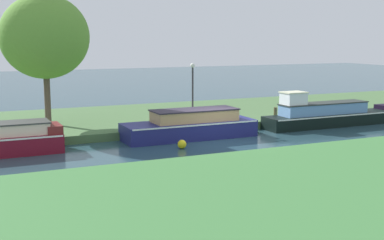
{
  "coord_description": "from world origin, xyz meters",
  "views": [
    {
      "loc": [
        -11.44,
        -21.81,
        4.93
      ],
      "look_at": [
        -0.94,
        1.2,
        0.9
      ],
      "focal_mm": 48.29,
      "sensor_mm": 36.0,
      "label": 1
    }
  ],
  "objects_px": {
    "mooring_post_far": "(164,121)",
    "mooring_post_near": "(275,113)",
    "black_cruiser": "(332,115)",
    "maroon_narrowboat": "(6,140)",
    "navy_barge": "(191,126)",
    "willow_tree_left": "(45,37)",
    "channel_buoy": "(182,144)",
    "lamp_post": "(193,86)"
  },
  "relations": [
    {
      "from": "willow_tree_left",
      "to": "channel_buoy",
      "type": "xyz_separation_m",
      "value": [
        4.76,
        -6.81,
        -4.78
      ]
    },
    {
      "from": "maroon_narrowboat",
      "to": "black_cruiser",
      "type": "bearing_deg",
      "value": 0.0
    },
    {
      "from": "mooring_post_near",
      "to": "mooring_post_far",
      "type": "height_order",
      "value": "mooring_post_near"
    },
    {
      "from": "lamp_post",
      "to": "mooring_post_far",
      "type": "height_order",
      "value": "lamp_post"
    },
    {
      "from": "maroon_narrowboat",
      "to": "black_cruiser",
      "type": "xyz_separation_m",
      "value": [
        17.48,
        0.0,
        0.01
      ]
    },
    {
      "from": "navy_barge",
      "to": "mooring_post_far",
      "type": "bearing_deg",
      "value": 127.09
    },
    {
      "from": "navy_barge",
      "to": "channel_buoy",
      "type": "xyz_separation_m",
      "value": [
        -1.39,
        -2.13,
        -0.42
      ]
    },
    {
      "from": "channel_buoy",
      "to": "black_cruiser",
      "type": "bearing_deg",
      "value": 11.83
    },
    {
      "from": "navy_barge",
      "to": "maroon_narrowboat",
      "type": "bearing_deg",
      "value": 180.0
    },
    {
      "from": "maroon_narrowboat",
      "to": "mooring_post_far",
      "type": "height_order",
      "value": "maroon_narrowboat"
    },
    {
      "from": "navy_barge",
      "to": "black_cruiser",
      "type": "relative_size",
      "value": 0.74
    },
    {
      "from": "willow_tree_left",
      "to": "lamp_post",
      "type": "relative_size",
      "value": 2.11
    },
    {
      "from": "channel_buoy",
      "to": "maroon_narrowboat",
      "type": "bearing_deg",
      "value": 163.69
    },
    {
      "from": "willow_tree_left",
      "to": "lamp_post",
      "type": "height_order",
      "value": "willow_tree_left"
    },
    {
      "from": "willow_tree_left",
      "to": "channel_buoy",
      "type": "height_order",
      "value": "willow_tree_left"
    },
    {
      "from": "mooring_post_near",
      "to": "channel_buoy",
      "type": "bearing_deg",
      "value": -155.01
    },
    {
      "from": "lamp_post",
      "to": "willow_tree_left",
      "type": "bearing_deg",
      "value": 159.86
    },
    {
      "from": "maroon_narrowboat",
      "to": "willow_tree_left",
      "type": "height_order",
      "value": "willow_tree_left"
    },
    {
      "from": "navy_barge",
      "to": "black_cruiser",
      "type": "height_order",
      "value": "black_cruiser"
    },
    {
      "from": "navy_barge",
      "to": "maroon_narrowboat",
      "type": "distance_m",
      "value": 8.68
    },
    {
      "from": "navy_barge",
      "to": "lamp_post",
      "type": "xyz_separation_m",
      "value": [
        1.04,
        2.04,
        1.78
      ]
    },
    {
      "from": "mooring_post_near",
      "to": "maroon_narrowboat",
      "type": "bearing_deg",
      "value": -175.18
    },
    {
      "from": "navy_barge",
      "to": "channel_buoy",
      "type": "bearing_deg",
      "value": -123.14
    },
    {
      "from": "mooring_post_far",
      "to": "black_cruiser",
      "type": "bearing_deg",
      "value": -7.16
    },
    {
      "from": "willow_tree_left",
      "to": "lamp_post",
      "type": "bearing_deg",
      "value": -20.14
    },
    {
      "from": "navy_barge",
      "to": "maroon_narrowboat",
      "type": "height_order",
      "value": "navy_barge"
    },
    {
      "from": "willow_tree_left",
      "to": "mooring_post_near",
      "type": "height_order",
      "value": "willow_tree_left"
    },
    {
      "from": "mooring_post_far",
      "to": "mooring_post_near",
      "type": "bearing_deg",
      "value": 0.0
    },
    {
      "from": "willow_tree_left",
      "to": "channel_buoy",
      "type": "distance_m",
      "value": 9.58
    },
    {
      "from": "willow_tree_left",
      "to": "black_cruiser",
      "type": "bearing_deg",
      "value": -17.36
    },
    {
      "from": "navy_barge",
      "to": "lamp_post",
      "type": "distance_m",
      "value": 2.9
    },
    {
      "from": "black_cruiser",
      "to": "mooring_post_near",
      "type": "relative_size",
      "value": 13.59
    },
    {
      "from": "mooring_post_near",
      "to": "navy_barge",
      "type": "bearing_deg",
      "value": -168.13
    },
    {
      "from": "navy_barge",
      "to": "lamp_post",
      "type": "relative_size",
      "value": 2.09
    },
    {
      "from": "navy_barge",
      "to": "willow_tree_left",
      "type": "bearing_deg",
      "value": 142.77
    },
    {
      "from": "lamp_post",
      "to": "channel_buoy",
      "type": "xyz_separation_m",
      "value": [
        -2.43,
        -4.17,
        -2.19
      ]
    },
    {
      "from": "maroon_narrowboat",
      "to": "channel_buoy",
      "type": "bearing_deg",
      "value": -16.31
    },
    {
      "from": "lamp_post",
      "to": "channel_buoy",
      "type": "height_order",
      "value": "lamp_post"
    },
    {
      "from": "navy_barge",
      "to": "mooring_post_near",
      "type": "height_order",
      "value": "navy_barge"
    },
    {
      "from": "mooring_post_far",
      "to": "channel_buoy",
      "type": "height_order",
      "value": "mooring_post_far"
    },
    {
      "from": "mooring_post_near",
      "to": "channel_buoy",
      "type": "height_order",
      "value": "mooring_post_near"
    },
    {
      "from": "black_cruiser",
      "to": "channel_buoy",
      "type": "height_order",
      "value": "black_cruiser"
    }
  ]
}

